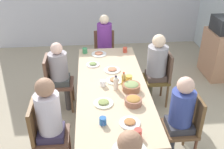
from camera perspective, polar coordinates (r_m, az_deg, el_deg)
The scene contains 29 objects.
ground_plane at distance 3.91m, azimuth 0.00°, elevation -11.61°, with size 7.61×7.61×0.00m, color tan.
dining_table at distance 3.50m, azimuth 0.00°, elevation -3.16°, with size 2.40×0.92×0.75m.
chair_0 at distance 3.17m, azimuth -14.63°, elevation -12.26°, with size 0.40×0.40×0.90m.
person_0 at distance 3.01m, azimuth -13.42°, elevation -9.12°, with size 0.30×0.30×1.23m.
chair_2 at distance 3.31m, azimuth 15.89°, elevation -10.42°, with size 0.40×0.40×0.90m.
person_2 at distance 3.17m, azimuth 14.75°, elevation -8.08°, with size 0.30×0.30×1.16m.
chair_3 at distance 4.97m, azimuth -1.65°, elevation 4.97°, with size 0.40×0.40×0.90m.
person_3 at distance 4.80m, azimuth -1.62°, elevation 6.90°, with size 0.30×0.30×1.26m.
chair_4 at distance 4.13m, azimuth -12.45°, elevation -1.20°, with size 0.40×0.40×0.90m.
person_4 at distance 4.04m, azimuth -11.39°, elevation 0.83°, with size 0.30×0.30×1.13m.
chair_5 at distance 4.24m, azimuth 10.63°, elevation -0.15°, with size 0.40×0.40×0.90m.
person_5 at distance 4.12m, azimuth 9.69°, elevation 2.37°, with size 0.31×0.31×1.20m.
plate_0 at distance 3.95m, azimuth -4.22°, elevation 2.25°, with size 0.20×0.20×0.04m.
plate_1 at distance 3.53m, azimuth 0.49°, elevation -1.25°, with size 0.23×0.23×0.04m.
plate_2 at distance 4.29m, azimuth -2.90°, elevation 4.58°, with size 0.25×0.25×0.04m.
plate_3 at distance 3.09m, azimuth -1.88°, elevation -6.22°, with size 0.24×0.24×0.04m.
plate_4 at distance 3.79m, azimuth 0.02°, elevation 1.06°, with size 0.24×0.24×0.04m.
plate_5 at distance 2.81m, azimuth 3.93°, elevation -10.47°, with size 0.23×0.23×0.04m.
bowl_0 at distance 3.32m, azimuth 4.27°, elevation -2.70°, with size 0.23×0.23×0.11m.
bowl_1 at distance 3.07m, azimuth 4.70°, elevation -5.79°, with size 0.21×0.21×0.10m.
cup_0 at distance 4.35m, azimuth -5.97°, elevation 5.23°, with size 0.12×0.08×0.09m.
cup_1 at distance 2.78m, azimuth -2.02°, elevation -10.19°, with size 0.11×0.08×0.08m.
cup_2 at distance 4.36m, azimuth 2.89°, elevation 5.43°, with size 0.11×0.07×0.09m.
cup_3 at distance 3.51m, azimuth 3.73°, elevation -0.91°, with size 0.13×0.09×0.09m.
cup_4 at distance 3.41m, azimuth -1.99°, elevation -1.95°, with size 0.11×0.08×0.08m.
cup_5 at distance 2.64m, azimuth 5.70°, elevation -12.73°, with size 0.11×0.08×0.09m.
bottle_0 at distance 3.31m, azimuth 0.86°, elevation -1.90°, with size 0.06×0.06×0.20m.
bottle_1 at distance 3.41m, azimuth 2.56°, elevation -1.02°, with size 0.05×0.05×0.19m.
side_cabinet at distance 5.43m, azimuth 22.30°, elevation 4.17°, with size 0.70×0.44×0.90m, color tan.
Camera 1 is at (2.94, -0.27, 2.57)m, focal length 41.60 mm.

